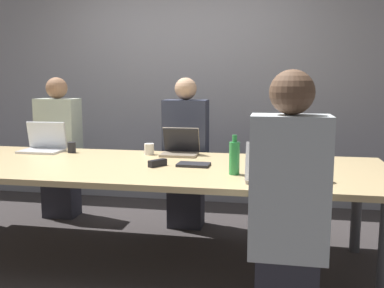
{
  "coord_description": "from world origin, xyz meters",
  "views": [
    {
      "loc": [
        0.95,
        -3.03,
        1.36
      ],
      "look_at": [
        0.36,
        0.1,
        0.89
      ],
      "focal_mm": 40.0,
      "sensor_mm": 36.0,
      "label": 1
    }
  ],
  "objects_px": {
    "cup_near_right": "(321,174)",
    "person_far_left": "(59,150)",
    "cup_far_center": "(149,149)",
    "cup_far_left": "(72,147)",
    "stapler": "(158,163)",
    "laptop_near_right": "(274,171)",
    "person_far_center": "(186,156)",
    "bottle_near_right": "(234,157)",
    "laptop_far_left": "(44,143)",
    "person_near_right": "(288,211)",
    "laptop_far_center": "(180,147)"
  },
  "relations": [
    {
      "from": "laptop_far_center",
      "to": "person_far_center",
      "type": "height_order",
      "value": "person_far_center"
    },
    {
      "from": "cup_far_center",
      "to": "person_near_right",
      "type": "bearing_deg",
      "value": -48.5
    },
    {
      "from": "cup_far_center",
      "to": "cup_far_left",
      "type": "relative_size",
      "value": 1.02
    },
    {
      "from": "laptop_far_center",
      "to": "cup_far_left",
      "type": "bearing_deg",
      "value": -176.51
    },
    {
      "from": "person_far_center",
      "to": "cup_far_left",
      "type": "xyz_separation_m",
      "value": [
        -0.94,
        -0.41,
        0.11
      ]
    },
    {
      "from": "laptop_near_right",
      "to": "stapler",
      "type": "relative_size",
      "value": 2.29
    },
    {
      "from": "cup_far_center",
      "to": "cup_far_left",
      "type": "xyz_separation_m",
      "value": [
        -0.69,
        -0.03,
        -0.0
      ]
    },
    {
      "from": "laptop_near_right",
      "to": "laptop_far_left",
      "type": "bearing_deg",
      "value": -22.25
    },
    {
      "from": "person_far_center",
      "to": "cup_near_right",
      "type": "bearing_deg",
      "value": -46.52
    },
    {
      "from": "laptop_far_center",
      "to": "bottle_near_right",
      "type": "bearing_deg",
      "value": -52.79
    },
    {
      "from": "bottle_near_right",
      "to": "cup_far_left",
      "type": "relative_size",
      "value": 2.88
    },
    {
      "from": "laptop_far_center",
      "to": "cup_far_center",
      "type": "distance_m",
      "value": 0.27
    },
    {
      "from": "cup_far_left",
      "to": "laptop_near_right",
      "type": "bearing_deg",
      "value": -24.75
    },
    {
      "from": "laptop_near_right",
      "to": "laptop_far_center",
      "type": "height_order",
      "value": "laptop_near_right"
    },
    {
      "from": "cup_near_right",
      "to": "person_far_center",
      "type": "relative_size",
      "value": 0.07
    },
    {
      "from": "cup_far_center",
      "to": "stapler",
      "type": "xyz_separation_m",
      "value": [
        0.21,
        -0.48,
        -0.02
      ]
    },
    {
      "from": "bottle_near_right",
      "to": "person_far_left",
      "type": "distance_m",
      "value": 2.15
    },
    {
      "from": "bottle_near_right",
      "to": "person_far_center",
      "type": "height_order",
      "value": "person_far_center"
    },
    {
      "from": "cup_far_center",
      "to": "cup_near_right",
      "type": "bearing_deg",
      "value": -30.05
    },
    {
      "from": "cup_far_center",
      "to": "stapler",
      "type": "bearing_deg",
      "value": -67.01
    },
    {
      "from": "laptop_near_right",
      "to": "person_far_center",
      "type": "relative_size",
      "value": 0.24
    },
    {
      "from": "cup_near_right",
      "to": "cup_far_left",
      "type": "relative_size",
      "value": 1.07
    },
    {
      "from": "cup_far_center",
      "to": "person_far_left",
      "type": "height_order",
      "value": "person_far_left"
    },
    {
      "from": "cup_near_right",
      "to": "person_far_left",
      "type": "relative_size",
      "value": 0.07
    },
    {
      "from": "cup_near_right",
      "to": "stapler",
      "type": "relative_size",
      "value": 0.66
    },
    {
      "from": "laptop_near_right",
      "to": "person_far_left",
      "type": "height_order",
      "value": "person_far_left"
    },
    {
      "from": "laptop_far_center",
      "to": "cup_far_left",
      "type": "distance_m",
      "value": 0.96
    },
    {
      "from": "person_near_right",
      "to": "bottle_near_right",
      "type": "height_order",
      "value": "person_near_right"
    },
    {
      "from": "laptop_far_center",
      "to": "cup_far_left",
      "type": "height_order",
      "value": "laptop_far_center"
    },
    {
      "from": "laptop_near_right",
      "to": "person_far_center",
      "type": "height_order",
      "value": "person_far_center"
    },
    {
      "from": "cup_far_left",
      "to": "stapler",
      "type": "bearing_deg",
      "value": -26.71
    },
    {
      "from": "person_near_right",
      "to": "stapler",
      "type": "distance_m",
      "value": 1.2
    },
    {
      "from": "laptop_far_left",
      "to": "cup_far_left",
      "type": "distance_m",
      "value": 0.28
    },
    {
      "from": "bottle_near_right",
      "to": "laptop_far_left",
      "type": "relative_size",
      "value": 0.73
    },
    {
      "from": "laptop_far_center",
      "to": "person_near_right",
      "type": "bearing_deg",
      "value": -56.58
    },
    {
      "from": "cup_near_right",
      "to": "person_near_right",
      "type": "bearing_deg",
      "value": -113.18
    },
    {
      "from": "cup_far_center",
      "to": "stapler",
      "type": "relative_size",
      "value": 0.63
    },
    {
      "from": "laptop_near_right",
      "to": "cup_far_left",
      "type": "relative_size",
      "value": 3.69
    },
    {
      "from": "laptop_far_left",
      "to": "person_far_left",
      "type": "xyz_separation_m",
      "value": [
        -0.09,
        0.45,
        -0.14
      ]
    },
    {
      "from": "cup_far_center",
      "to": "cup_far_left",
      "type": "distance_m",
      "value": 0.69
    },
    {
      "from": "bottle_near_right",
      "to": "stapler",
      "type": "bearing_deg",
      "value": 163.74
    },
    {
      "from": "person_far_left",
      "to": "cup_far_left",
      "type": "xyz_separation_m",
      "value": [
        0.37,
        -0.47,
        0.11
      ]
    },
    {
      "from": "cup_far_left",
      "to": "person_far_center",
      "type": "bearing_deg",
      "value": 23.6
    },
    {
      "from": "laptop_near_right",
      "to": "laptop_far_center",
      "type": "distance_m",
      "value": 1.15
    },
    {
      "from": "person_far_left",
      "to": "stapler",
      "type": "height_order",
      "value": "person_far_left"
    },
    {
      "from": "laptop_near_right",
      "to": "bottle_near_right",
      "type": "height_order",
      "value": "bottle_near_right"
    },
    {
      "from": "person_far_center",
      "to": "cup_far_left",
      "type": "relative_size",
      "value": 15.07
    },
    {
      "from": "bottle_near_right",
      "to": "person_far_left",
      "type": "relative_size",
      "value": 0.19
    },
    {
      "from": "laptop_far_left",
      "to": "cup_near_right",
      "type": "bearing_deg",
      "value": -18.3
    },
    {
      "from": "cup_near_right",
      "to": "stapler",
      "type": "bearing_deg",
      "value": 165.77
    }
  ]
}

